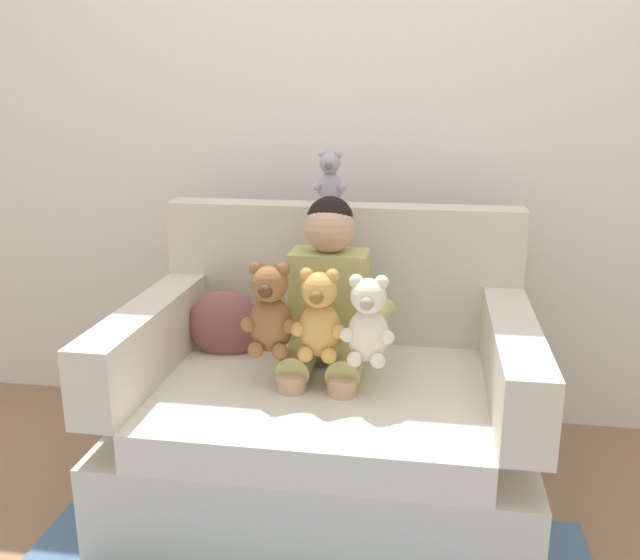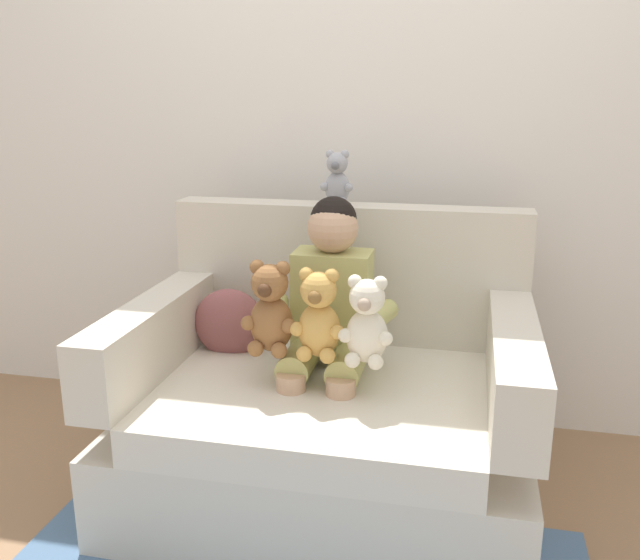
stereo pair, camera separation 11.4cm
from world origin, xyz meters
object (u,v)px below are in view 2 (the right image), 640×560
object	(u,v)px
armchair	(329,410)
plush_cream	(367,323)
plush_brown	(270,310)
plush_grey_on_backrest	(337,180)
plush_honey	(319,316)
throw_pillow	(230,323)
seated_child	(329,310)

from	to	relation	value
armchair	plush_cream	distance (m)	0.43
plush_brown	plush_cream	distance (m)	0.31
plush_brown	plush_grey_on_backrest	bearing A→B (deg)	56.08
armchair	plush_honey	distance (m)	0.40
plush_brown	plush_cream	bearing A→B (deg)	-25.15
plush_grey_on_backrest	throw_pillow	world-z (taller)	plush_grey_on_backrest
armchair	plush_grey_on_backrest	size ratio (longest dim) A/B	6.59
plush_brown	plush_honey	bearing A→B (deg)	-23.99
plush_grey_on_backrest	throw_pillow	distance (m)	0.65
armchair	plush_cream	bearing A→B (deg)	-44.62
plush_cream	plush_honey	size ratio (longest dim) A/B	0.97
seated_child	plush_brown	world-z (taller)	seated_child
plush_cream	plush_honey	xyz separation A→B (m)	(-0.15, 0.02, 0.00)
seated_child	plush_brown	xyz separation A→B (m)	(-0.15, -0.16, 0.04)
throw_pillow	plush_cream	bearing A→B (deg)	-27.55
armchair	throw_pillow	distance (m)	0.48
plush_grey_on_backrest	throw_pillow	size ratio (longest dim) A/B	0.77
plush_brown	plush_cream	size ratio (longest dim) A/B	1.08
throw_pillow	seated_child	bearing A→B (deg)	-14.39
armchair	plush_grey_on_backrest	xyz separation A→B (m)	(-0.05, 0.36, 0.74)
armchair	plush_cream	world-z (taller)	armchair
plush_grey_on_backrest	plush_brown	bearing A→B (deg)	-104.30
armchair	plush_grey_on_backrest	world-z (taller)	plush_grey_on_backrest
plush_honey	plush_grey_on_backrest	size ratio (longest dim) A/B	1.45
seated_child	throw_pillow	world-z (taller)	seated_child
plush_cream	throw_pillow	xyz separation A→B (m)	(-0.54, 0.28, -0.14)
armchair	plush_honey	world-z (taller)	armchair
seated_child	plush_honey	xyz separation A→B (m)	(0.00, -0.17, 0.03)
plush_brown	throw_pillow	xyz separation A→B (m)	(-0.23, 0.26, -0.15)
seated_child	plush_cream	bearing A→B (deg)	-47.06
seated_child	plush_cream	size ratio (longest dim) A/B	2.95
armchair	seated_child	size ratio (longest dim) A/B	1.59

